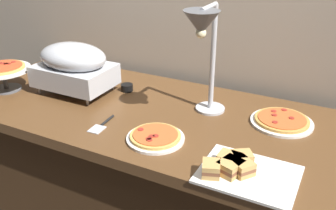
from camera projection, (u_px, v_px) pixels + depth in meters
name	position (u px, v px, depth m)	size (l,w,h in m)	color
buffet_table	(143.00, 172.00, 1.97)	(1.90, 0.84, 0.76)	brown
chafing_dish	(74.00, 65.00, 1.93)	(0.39, 0.27, 0.26)	#B7BABF
heat_lamp	(204.00, 35.00, 1.52)	(0.15, 0.30, 0.51)	#B7BABF
pizza_plate_front	(282.00, 121.00, 1.66)	(0.28, 0.28, 0.03)	white
pizza_plate_center	(155.00, 137.00, 1.54)	(0.24, 0.24, 0.03)	white
pizza_plate_raised_stand	(3.00, 71.00, 1.97)	(0.28, 0.28, 0.14)	#595B60
sandwich_platter	(239.00, 169.00, 1.32)	(0.34, 0.27, 0.06)	white
sauce_cup_near	(127.00, 87.00, 1.99)	(0.06, 0.06, 0.04)	black
serving_spatula	(102.00, 125.00, 1.65)	(0.06, 0.17, 0.01)	#B7BABF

